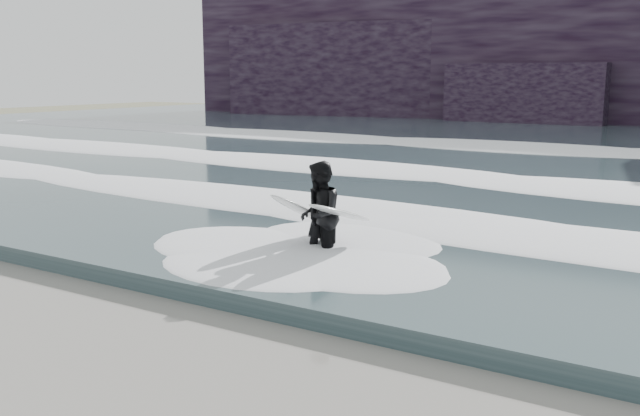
{
  "coord_description": "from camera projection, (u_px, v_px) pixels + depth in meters",
  "views": [
    {
      "loc": [
        5.35,
        -4.37,
        3.28
      ],
      "look_at": [
        -1.14,
        5.93,
        1.0
      ],
      "focal_mm": 40.0,
      "sensor_mm": 36.0,
      "label": 1
    }
  ],
  "objects": [
    {
      "name": "ground",
      "position": [
        99.0,
        412.0,
        7.05
      ],
      "size": [
        120.0,
        120.0,
        0.0
      ],
      "primitive_type": "plane",
      "color": "olive",
      "rests_on": "ground"
    },
    {
      "name": "sea",
      "position": [
        623.0,
        148.0,
        31.13
      ],
      "size": [
        90.0,
        52.0,
        0.3
      ],
      "primitive_type": "cube",
      "color": "#304347",
      "rests_on": "ground"
    },
    {
      "name": "foam_near",
      "position": [
        448.0,
        219.0,
        14.46
      ],
      "size": [
        60.0,
        3.2,
        0.2
      ],
      "primitive_type": "ellipsoid",
      "color": "white",
      "rests_on": "sea"
    },
    {
      "name": "foam_mid",
      "position": [
        542.0,
        177.0,
        20.27
      ],
      "size": [
        60.0,
        4.0,
        0.24
      ],
      "primitive_type": "ellipsoid",
      "color": "white",
      "rests_on": "sea"
    },
    {
      "name": "foam_far",
      "position": [
        605.0,
        149.0,
        27.75
      ],
      "size": [
        60.0,
        4.8,
        0.3
      ],
      "primitive_type": "ellipsoid",
      "color": "white",
      "rests_on": "sea"
    },
    {
      "name": "surfer_left",
      "position": [
        317.0,
        215.0,
        12.61
      ],
      "size": [
        1.0,
        1.76,
        1.67
      ],
      "color": "black",
      "rests_on": "ground"
    },
    {
      "name": "surfer_right",
      "position": [
        321.0,
        214.0,
        12.23
      ],
      "size": [
        1.2,
        1.82,
        1.84
      ],
      "color": "black",
      "rests_on": "ground"
    }
  ]
}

